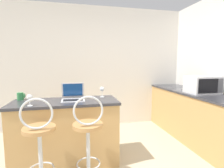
{
  "coord_description": "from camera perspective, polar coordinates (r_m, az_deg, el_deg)",
  "views": [
    {
      "loc": [
        -0.33,
        -1.51,
        1.4
      ],
      "look_at": [
        0.41,
        1.8,
        0.99
      ],
      "focal_mm": 28.0,
      "sensor_mm": 36.0,
      "label": 1
    }
  ],
  "objects": [
    {
      "name": "wall_back",
      "position": [
        3.84,
        -7.75,
        5.31
      ],
      "size": [
        12.0,
        0.06,
        2.6
      ],
      "color": "silver",
      "rests_on": "ground_plane"
    },
    {
      "name": "breakfast_bar",
      "position": [
        2.58,
        -14.64,
        -15.02
      ],
      "size": [
        1.4,
        0.57,
        0.89
      ],
      "color": "tan",
      "rests_on": "ground_plane"
    },
    {
      "name": "counter_right",
      "position": [
        3.36,
        28.34,
        -10.47
      ],
      "size": [
        0.66,
        2.82,
        0.89
      ],
      "color": "tan",
      "rests_on": "ground_plane"
    },
    {
      "name": "bar_stool_near",
      "position": [
        2.12,
        -22.51,
        -18.65
      ],
      "size": [
        0.4,
        0.4,
        1.06
      ],
      "color": "silver",
      "rests_on": "ground_plane"
    },
    {
      "name": "bar_stool_far",
      "position": [
        2.09,
        -7.76,
        -18.51
      ],
      "size": [
        0.4,
        0.4,
        1.06
      ],
      "color": "silver",
      "rests_on": "ground_plane"
    },
    {
      "name": "laptop",
      "position": [
        2.48,
        -12.62,
        -3.71
      ],
      "size": [
        0.31,
        0.31,
        0.23
      ],
      "color": "silver",
      "rests_on": "breakfast_bar"
    },
    {
      "name": "microwave",
      "position": [
        3.33,
        27.49,
        -0.18
      ],
      "size": [
        0.51,
        0.36,
        0.29
      ],
      "color": "silver",
      "rests_on": "counter_right"
    },
    {
      "name": "mug_green",
      "position": [
        2.73,
        -27.68,
        -3.55
      ],
      "size": [
        0.1,
        0.08,
        0.1
      ],
      "color": "#338447",
      "rests_on": "breakfast_bar"
    },
    {
      "name": "wine_glass_tall",
      "position": [
        2.29,
        -25.32,
        -4.07
      ],
      "size": [
        0.07,
        0.07,
        0.14
      ],
      "color": "silver",
      "rests_on": "breakfast_bar"
    },
    {
      "name": "wine_glass_short",
      "position": [
        2.63,
        -3.24,
        -1.81
      ],
      "size": [
        0.07,
        0.07,
        0.15
      ],
      "color": "silver",
      "rests_on": "breakfast_bar"
    }
  ]
}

